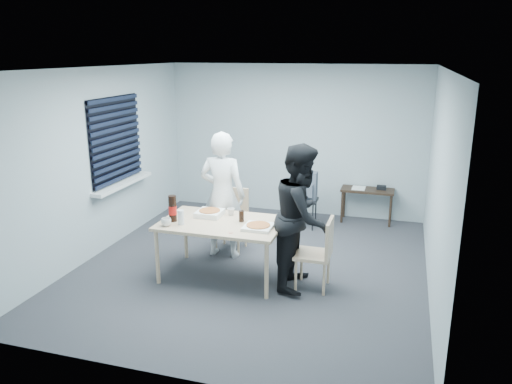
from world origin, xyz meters
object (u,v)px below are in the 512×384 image
(stool, at_px, (306,205))
(mug_a, at_px, (166,222))
(mug_b, at_px, (231,212))
(backpack, at_px, (307,186))
(person_black, at_px, (302,217))
(side_table, at_px, (367,194))
(soda_bottle, at_px, (173,209))
(person_white, at_px, (223,195))
(chair_right, at_px, (320,249))
(chair_far, at_px, (233,214))
(dining_table, at_px, (222,226))

(stool, bearing_deg, mug_a, -116.96)
(stool, relative_size, mug_b, 4.85)
(stool, distance_m, backpack, 0.33)
(person_black, height_order, side_table, person_black)
(mug_b, bearing_deg, soda_bottle, -145.11)
(person_white, distance_m, mug_a, 1.07)
(chair_right, xyz_separation_m, mug_b, (-1.23, 0.27, 0.27))
(stool, bearing_deg, side_table, 30.87)
(soda_bottle, bearing_deg, person_black, 7.54)
(stool, xyz_separation_m, soda_bottle, (-1.26, -2.29, 0.53))
(chair_far, bearing_deg, backpack, 53.49)
(person_white, relative_size, mug_a, 14.39)
(dining_table, relative_size, person_white, 0.86)
(side_table, distance_m, stool, 1.09)
(chair_far, height_order, person_white, person_white)
(person_white, height_order, soda_bottle, person_white)
(chair_far, bearing_deg, dining_table, -78.54)
(soda_bottle, bearing_deg, stool, 61.23)
(side_table, relative_size, stool, 1.79)
(soda_bottle, bearing_deg, chair_far, 70.34)
(person_white, relative_size, person_black, 1.00)
(side_table, distance_m, backpack, 1.11)
(side_table, xyz_separation_m, mug_b, (-1.57, -2.42, 0.29))
(chair_right, distance_m, mug_a, 1.90)
(soda_bottle, bearing_deg, mug_b, 34.89)
(mug_a, bearing_deg, mug_b, 44.87)
(person_white, distance_m, person_black, 1.38)
(chair_right, bearing_deg, dining_table, -179.37)
(chair_right, relative_size, mug_b, 8.90)
(dining_table, height_order, backpack, backpack)
(dining_table, relative_size, backpack, 3.36)
(person_black, bearing_deg, soda_bottle, 97.54)
(chair_far, bearing_deg, person_black, -37.13)
(side_table, height_order, backpack, backpack)
(mug_b, bearing_deg, mug_a, -135.13)
(chair_right, xyz_separation_m, stool, (-0.58, 2.13, -0.14))
(backpack, bearing_deg, soda_bottle, -142.89)
(person_white, height_order, mug_b, person_white)
(chair_far, bearing_deg, mug_b, -72.41)
(chair_far, relative_size, side_table, 1.02)
(chair_right, distance_m, side_table, 2.71)
(side_table, relative_size, soda_bottle, 2.61)
(person_black, bearing_deg, mug_b, 77.39)
(person_black, height_order, mug_a, person_black)
(chair_right, xyz_separation_m, person_white, (-1.48, 0.65, 0.37))
(chair_far, xyz_separation_m, person_white, (-0.04, -0.30, 0.37))
(dining_table, xyz_separation_m, side_table, (1.59, 2.70, -0.18))
(chair_far, bearing_deg, stool, 53.81)
(chair_far, distance_m, person_white, 0.48)
(backpack, bearing_deg, stool, 66.02)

